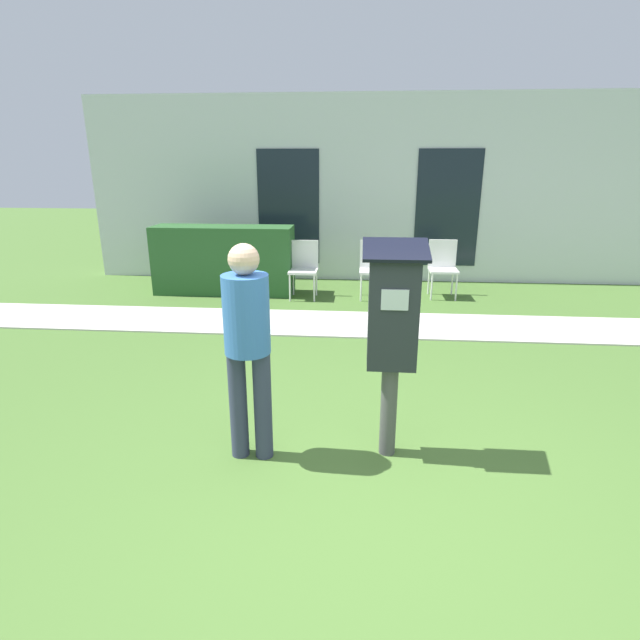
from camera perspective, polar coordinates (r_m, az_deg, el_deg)
The scene contains 9 objects.
ground_plane at distance 3.46m, azimuth 5.36°, elevation -19.57°, with size 40.00×40.00×0.00m, color #476B2D.
sidewalk at distance 6.70m, azimuth 5.21°, elevation -0.48°, with size 12.00×1.10×0.02m.
building_facade at distance 9.18m, azimuth 5.44°, elevation 14.52°, with size 10.00×0.26×3.20m.
parking_meter at distance 3.48m, azimuth 8.29°, elevation -0.42°, with size 0.44×0.31×1.59m.
person_standing at distance 3.48m, azimuth -8.31°, elevation -1.98°, with size 0.32×0.32×1.58m.
outdoor_chair_left at distance 7.97m, azimuth -1.85°, elevation 6.37°, with size 0.44×0.44×0.90m.
outdoor_chair_middle at distance 8.00m, azimuth 6.15°, elevation 6.32°, with size 0.44×0.44×0.90m.
outdoor_chair_right at distance 8.25m, azimuth 13.85°, elevation 6.26°, with size 0.44×0.44×0.90m.
hedge_row at distance 8.36m, azimuth -10.92°, elevation 6.75°, with size 2.26×0.60×1.10m.
Camera 1 is at (-0.07, -2.75, 2.09)m, focal length 28.00 mm.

